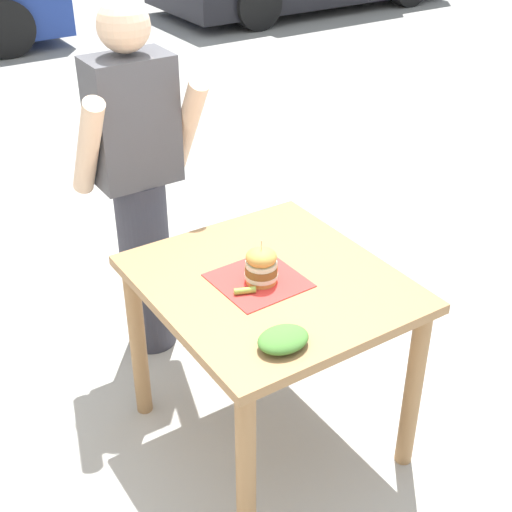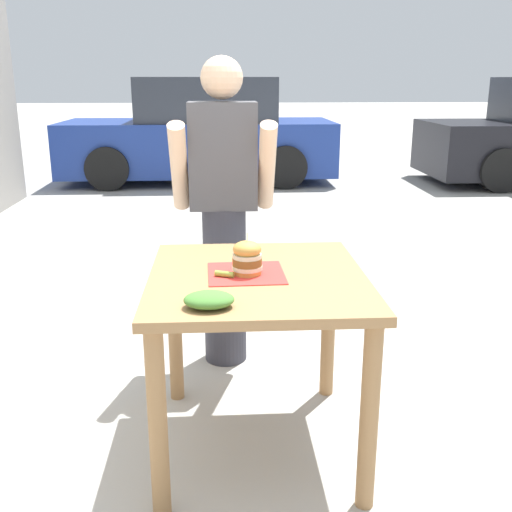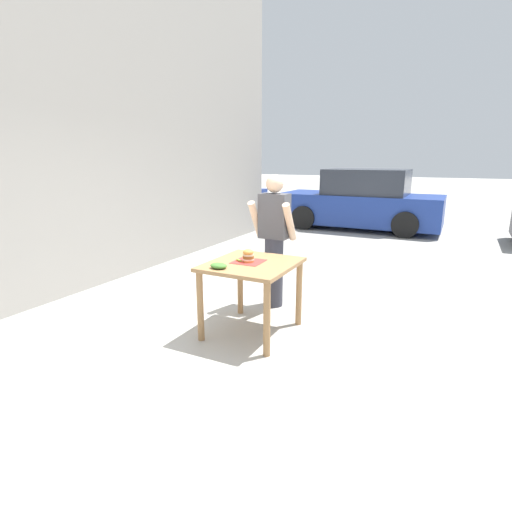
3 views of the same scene
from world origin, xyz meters
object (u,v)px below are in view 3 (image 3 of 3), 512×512
at_px(sandwich, 248,256).
at_px(parked_car_far_end, 361,202).
at_px(parked_car_mid_block, 199,195).
at_px(pickle_spear, 239,260).
at_px(side_salad, 219,266).
at_px(patio_table, 252,275).
at_px(diner_across_table, 274,239).

height_order(sandwich, parked_car_far_end, parked_car_far_end).
bearing_deg(sandwich, parked_car_mid_block, 128.16).
bearing_deg(pickle_spear, side_salad, -99.97).
relative_size(patio_table, sandwich, 5.55).
bearing_deg(parked_car_far_end, parked_car_mid_block, -178.04).
distance_m(side_salad, parked_car_far_end, 7.66).
xyz_separation_m(pickle_spear, diner_across_table, (0.00, 0.90, 0.07)).
xyz_separation_m(side_salad, parked_car_far_end, (-0.26, 7.65, -0.11)).
bearing_deg(patio_table, diner_across_table, 98.66).
relative_size(side_salad, parked_car_far_end, 0.04).
xyz_separation_m(sandwich, diner_across_table, (-0.09, 0.87, 0.01)).
relative_size(patio_table, pickle_spear, 12.32).
xyz_separation_m(diner_across_table, parked_car_far_end, (-0.32, 6.43, -0.16)).
bearing_deg(diner_across_table, parked_car_far_end, 92.86).
bearing_deg(patio_table, sandwich, -173.58).
xyz_separation_m(pickle_spear, side_salad, (-0.06, -0.32, 0.01)).
bearing_deg(sandwich, diner_across_table, 95.89).
xyz_separation_m(patio_table, sandwich, (-0.04, -0.00, 0.21)).
bearing_deg(pickle_spear, parked_car_mid_block, 127.57).
xyz_separation_m(patio_table, pickle_spear, (-0.14, -0.03, 0.16)).
relative_size(parked_car_mid_block, parked_car_far_end, 1.00).
height_order(pickle_spear, side_salad, side_salad).
relative_size(pickle_spear, side_salad, 0.44).
distance_m(patio_table, diner_across_table, 0.90).
relative_size(sandwich, pickle_spear, 2.22).
bearing_deg(sandwich, patio_table, 6.42).
height_order(side_salad, parked_car_mid_block, parked_car_mid_block).
distance_m(parked_car_mid_block, parked_car_far_end, 5.19).
bearing_deg(pickle_spear, parked_car_far_end, 92.47).
height_order(pickle_spear, diner_across_table, diner_across_table).
bearing_deg(parked_car_far_end, patio_table, -86.45).
bearing_deg(patio_table, side_salad, -118.28).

